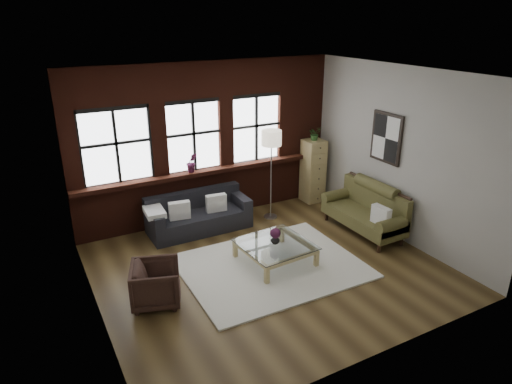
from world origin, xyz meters
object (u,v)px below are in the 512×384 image
coffee_table (275,253)px  vase (275,239)px  dark_sofa (199,213)px  drawer_chest (313,171)px  floor_lamp (271,172)px  armchair (156,284)px  vintage_settee (363,209)px

coffee_table → vase: bearing=-63.4°
dark_sofa → vase: (0.66, -1.82, 0.09)m
drawer_chest → floor_lamp: bearing=-164.3°
armchair → dark_sofa: bearing=-17.9°
coffee_table → vase: size_ratio=7.02×
vase → floor_lamp: bearing=62.1°
vintage_settee → floor_lamp: 1.98m
dark_sofa → drawer_chest: drawer_chest is taller
coffee_table → drawer_chest: 3.04m
vase → coffee_table: bearing=116.6°
dark_sofa → floor_lamp: floor_lamp is taller
vintage_settee → drawer_chest: 1.84m
armchair → floor_lamp: floor_lamp is taller
coffee_table → drawer_chest: (2.19, 2.03, 0.53)m
dark_sofa → armchair: bearing=-126.6°
armchair → floor_lamp: (3.02, 1.83, 0.69)m
coffee_table → floor_lamp: size_ratio=0.56×
vase → drawer_chest: (2.19, 2.03, 0.27)m
vintage_settee → drawer_chest: (0.08, 1.83, 0.23)m
floor_lamp → drawer_chest: bearing=15.7°
armchair → coffee_table: 2.15m
coffee_table → drawer_chest: size_ratio=0.79×
armchair → vase: size_ratio=4.39×
coffee_table → vase: vase is taller
vase → floor_lamp: (0.88, 1.66, 0.57)m
vase → drawer_chest: bearing=42.8°
coffee_table → floor_lamp: bearing=62.1°
coffee_table → vase: 0.27m
coffee_table → dark_sofa: bearing=110.0°
coffee_table → drawer_chest: bearing=42.8°
vintage_settee → coffee_table: 2.14m
floor_lamp → vase: bearing=-117.9°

